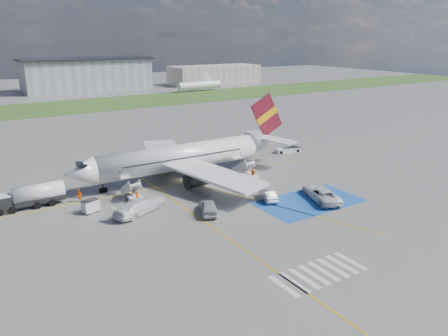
# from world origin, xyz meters

# --- Properties ---
(ground) EXTENTS (400.00, 400.00, 0.00)m
(ground) POSITION_xyz_m (0.00, 0.00, 0.00)
(ground) COLOR #60605E
(ground) RESTS_ON ground
(grass_strip) EXTENTS (400.00, 30.00, 0.01)m
(grass_strip) POSITION_xyz_m (0.00, 95.00, 0.01)
(grass_strip) COLOR #2D4C1E
(grass_strip) RESTS_ON ground
(taxiway_line_main) EXTENTS (120.00, 0.20, 0.01)m
(taxiway_line_main) POSITION_xyz_m (0.00, 12.00, 0.01)
(taxiway_line_main) COLOR gold
(taxiway_line_main) RESTS_ON ground
(taxiway_line_cross) EXTENTS (0.20, 60.00, 0.01)m
(taxiway_line_cross) POSITION_xyz_m (-5.00, -10.00, 0.01)
(taxiway_line_cross) COLOR gold
(taxiway_line_cross) RESTS_ON ground
(taxiway_line_diag) EXTENTS (20.71, 56.45, 0.01)m
(taxiway_line_diag) POSITION_xyz_m (0.00, 12.00, 0.01)
(taxiway_line_diag) COLOR gold
(taxiway_line_diag) RESTS_ON ground
(staging_box) EXTENTS (14.00, 8.00, 0.01)m
(staging_box) POSITION_xyz_m (10.00, -4.00, 0.01)
(staging_box) COLOR #1B50A6
(staging_box) RESTS_ON ground
(crosswalk) EXTENTS (9.00, 4.00, 0.01)m
(crosswalk) POSITION_xyz_m (-1.80, -18.00, 0.01)
(crosswalk) COLOR silver
(crosswalk) RESTS_ON ground
(terminal_centre) EXTENTS (48.00, 18.00, 12.00)m
(terminal_centre) POSITION_xyz_m (20.00, 135.00, 6.00)
(terminal_centre) COLOR gray
(terminal_centre) RESTS_ON ground
(terminal_east) EXTENTS (40.00, 16.00, 8.00)m
(terminal_east) POSITION_xyz_m (75.00, 128.00, 4.00)
(terminal_east) COLOR gray
(terminal_east) RESTS_ON ground
(airliner) EXTENTS (36.81, 32.95, 11.92)m
(airliner) POSITION_xyz_m (1.51, 14.00, 3.39)
(airliner) COLOR silver
(airliner) RESTS_ON ground
(airstairs_fwd) EXTENTS (1.90, 5.20, 3.60)m
(airstairs_fwd) POSITION_xyz_m (-9.50, 8.70, 0.62)
(airstairs_fwd) COLOR silver
(airstairs_fwd) RESTS_ON ground
(airstairs_aft) EXTENTS (1.90, 5.20, 3.60)m
(airstairs_aft) POSITION_xyz_m (9.00, 8.70, 0.62)
(airstairs_aft) COLOR silver
(airstairs_aft) RESTS_ON ground
(fuel_tanker) EXTENTS (8.51, 2.48, 2.89)m
(fuel_tanker) POSITION_xyz_m (-21.52, 13.71, 1.22)
(fuel_tanker) COLOR black
(fuel_tanker) RESTS_ON ground
(gpu_cart) EXTENTS (2.28, 1.80, 1.67)m
(gpu_cart) POSITION_xyz_m (-15.51, 7.92, 0.75)
(gpu_cart) COLOR silver
(gpu_cart) RESTS_ON ground
(belt_loader) EXTENTS (5.33, 2.66, 1.54)m
(belt_loader) POSITION_xyz_m (24.26, 17.19, 0.38)
(belt_loader) COLOR silver
(belt_loader) RESTS_ON ground
(car_silver_a) EXTENTS (3.85, 5.39, 1.70)m
(car_silver_a) POSITION_xyz_m (-3.31, -0.27, 0.85)
(car_silver_a) COLOR #A8ABAF
(car_silver_a) RESTS_ON ground
(car_silver_b) EXTENTS (2.79, 4.48, 1.39)m
(car_silver_b) POSITION_xyz_m (5.77, -0.58, 0.70)
(car_silver_b) COLOR #B0B3B7
(car_silver_b) RESTS_ON ground
(van_white_a) EXTENTS (4.68, 6.67, 2.28)m
(van_white_a) POSITION_xyz_m (11.90, -4.21, 1.14)
(van_white_a) COLOR white
(van_white_a) RESTS_ON ground
(van_white_b) EXTENTS (6.56, 4.80, 2.38)m
(van_white_b) POSITION_xyz_m (-10.22, 4.52, 1.19)
(van_white_b) COLOR white
(van_white_b) RESTS_ON ground
(crew_fwd) EXTENTS (0.83, 0.70, 1.94)m
(crew_fwd) POSITION_xyz_m (-9.69, 7.07, 0.97)
(crew_fwd) COLOR #F25C0C
(crew_fwd) RESTS_ON ground
(crew_nose) EXTENTS (1.00, 1.08, 1.77)m
(crew_nose) POSITION_xyz_m (-15.76, 12.24, 0.88)
(crew_nose) COLOR orange
(crew_nose) RESTS_ON ground
(crew_aft) EXTENTS (0.90, 1.06, 1.71)m
(crew_aft) POSITION_xyz_m (9.21, 7.61, 0.85)
(crew_aft) COLOR #E9550C
(crew_aft) RESTS_ON ground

